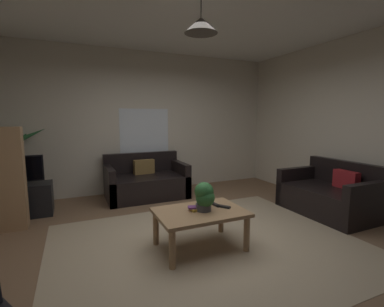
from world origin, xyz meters
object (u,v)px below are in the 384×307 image
coffee_table (200,216)px  potted_palm_corner (18,169)px  potted_plant_on_table (204,195)px  tv_stand (20,201)px  pendant_lamp (201,25)px  book_on_table_0 (195,209)px  couch_under_window (146,183)px  tv (17,170)px  remote_on_table_0 (215,205)px  remote_on_table_1 (224,207)px  couch_right_side (330,196)px  book_on_table_1 (195,207)px

coffee_table → potted_palm_corner: bearing=130.3°
coffee_table → potted_plant_on_table: size_ratio=3.05×
tv_stand → potted_palm_corner: (-0.07, 0.51, 0.42)m
coffee_table → pendant_lamp: 2.10m
book_on_table_0 → potted_palm_corner: size_ratio=0.08×
coffee_table → potted_palm_corner: (-2.17, 2.55, 0.28)m
couch_under_window → tv: bearing=-172.6°
coffee_table → tv_stand: tv_stand is taller
remote_on_table_0 → remote_on_table_1: 0.12m
couch_right_side → potted_plant_on_table: (-2.35, -0.24, 0.37)m
remote_on_table_0 → pendant_lamp: 2.04m
tv_stand → book_on_table_0: bearing=-44.5°
coffee_table → potted_palm_corner: potted_palm_corner is taller
remote_on_table_0 → couch_right_side: bearing=-5.6°
couch_right_side → remote_on_table_0: size_ratio=8.55×
book_on_table_1 → pendant_lamp: size_ratio=0.34×
pendant_lamp → potted_plant_on_table: bearing=-33.6°
coffee_table → pendant_lamp: pendant_lamp is taller
coffee_table → pendant_lamp: bearing=-123.7°
tv → pendant_lamp: bearing=-44.0°
couch_right_side → potted_plant_on_table: size_ratio=4.09×
couch_under_window → remote_on_table_1: (0.36, -2.30, 0.19)m
couch_under_window → book_on_table_0: 2.26m
remote_on_table_1 → tv_stand: tv_stand is taller
couch_right_side → pendant_lamp: pendant_lamp is taller
couch_under_window → coffee_table: couch_under_window is taller
potted_plant_on_table → potted_palm_corner: (-2.20, 2.58, 0.03)m
potted_plant_on_table → potted_palm_corner: bearing=130.5°
coffee_table → tv: size_ratio=1.44×
book_on_table_0 → potted_plant_on_table: (0.08, -0.06, 0.17)m
couch_right_side → potted_palm_corner: bearing=-117.2°
remote_on_table_1 → pendant_lamp: (-0.30, 0.02, 2.02)m
pendant_lamp → coffee_table: bearing=56.3°
tv → pendant_lamp: (2.09, -2.02, 1.76)m
coffee_table → remote_on_table_1: (0.30, -0.02, 0.08)m
pendant_lamp → book_on_table_1: bearing=148.6°
couch_right_side → remote_on_table_1: size_ratio=8.55×
book_on_table_1 → potted_palm_corner: (-2.11, 2.52, 0.18)m
pendant_lamp → remote_on_table_0: bearing=19.6°
remote_on_table_0 → pendant_lamp: (-0.25, -0.09, 2.02)m
couch_right_side → remote_on_table_0: (-2.14, -0.12, 0.19)m
couch_under_window → coffee_table: 2.29m
book_on_table_0 → pendant_lamp: size_ratio=0.27×
couch_under_window → pendant_lamp: size_ratio=3.39×
book_on_table_1 → pendant_lamp: 2.00m
coffee_table → pendant_lamp: size_ratio=2.33×
book_on_table_0 → book_on_table_1: (-0.01, 0.00, 0.02)m
book_on_table_1 → couch_right_side: bearing=4.1°
potted_plant_on_table → tv_stand: size_ratio=0.37×
couch_under_window → potted_palm_corner: size_ratio=1.02×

